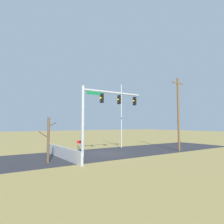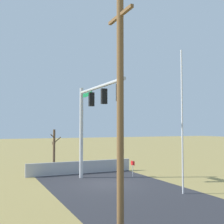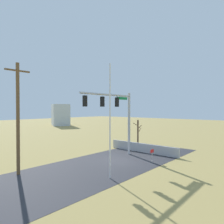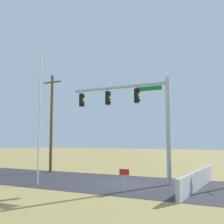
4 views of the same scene
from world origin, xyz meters
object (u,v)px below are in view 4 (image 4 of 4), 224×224
object	(u,v)px
open_sign	(124,175)
signal_mast	(137,109)
flagpole	(39,118)
utility_pole	(51,121)

from	to	relation	value
open_sign	signal_mast	bearing A→B (deg)	102.22
flagpole	open_sign	xyz separation A→B (m)	(5.98, 0.01, -3.26)
flagpole	utility_pole	bearing A→B (deg)	123.77
signal_mast	flagpole	bearing A→B (deg)	-144.73
utility_pole	open_sign	distance (m)	12.11
utility_pole	open_sign	world-z (taller)	utility_pole
flagpole	utility_pole	size ratio (longest dim) A/B	0.97
flagpole	utility_pole	world-z (taller)	utility_pole
signal_mast	flagpole	world-z (taller)	flagpole
signal_mast	open_sign	bearing A→B (deg)	-77.78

